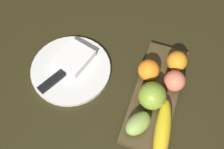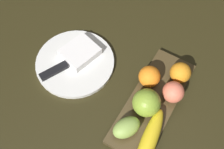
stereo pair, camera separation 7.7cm
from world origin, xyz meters
name	(u,v)px [view 1 (the left image)]	position (x,y,z in m)	size (l,w,h in m)	color
ground_plane	(144,106)	(0.00, 0.00, 0.00)	(2.40, 2.40, 0.00)	#2B2611
fruit_tray	(156,94)	(0.04, -0.02, 0.01)	(0.34, 0.12, 0.02)	#483920
apple	(152,96)	(0.01, -0.01, 0.06)	(0.08, 0.08, 0.08)	olive
banana	(162,133)	(-0.07, -0.07, 0.04)	(0.19, 0.04, 0.04)	yellow
orange_near_apple	(177,61)	(0.15, -0.06, 0.05)	(0.06, 0.06, 0.06)	orange
orange_near_banana	(149,70)	(0.09, 0.02, 0.05)	(0.06, 0.06, 0.06)	orange
peach	(175,81)	(0.08, -0.06, 0.05)	(0.06, 0.06, 0.06)	#EC7256
grape_bunch	(137,123)	(-0.07, 0.00, 0.04)	(0.08, 0.05, 0.05)	#8DAE4D
dinner_plate	(71,69)	(0.04, 0.25, 0.01)	(0.25, 0.25, 0.01)	white
folded_napkin	(74,58)	(0.07, 0.25, 0.03)	(0.10, 0.09, 0.02)	white
knife	(56,78)	(-0.01, 0.27, 0.02)	(0.17, 0.10, 0.01)	silver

